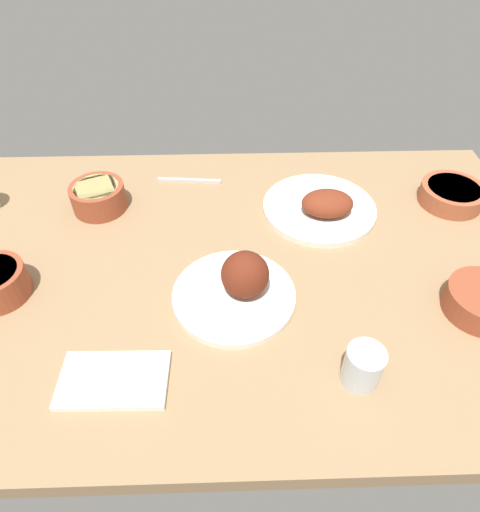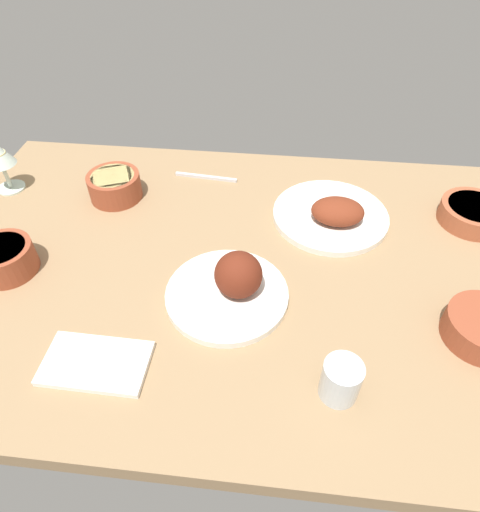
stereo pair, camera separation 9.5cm
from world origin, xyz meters
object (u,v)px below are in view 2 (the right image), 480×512
at_px(bowl_sauce, 5,258).
at_px(bowl_soup, 473,213).
at_px(plate_far_side, 232,286).
at_px(fork_loose, 206,177).
at_px(plate_near_viewer, 333,214).
at_px(water_tumbler, 341,380).
at_px(folded_napkin, 96,363).
at_px(bowl_pasta, 115,185).

relative_size(bowl_sauce, bowl_soup, 0.80).
xyz_separation_m(plate_far_side, fork_loose, (0.12, -0.41, -0.03)).
height_order(plate_near_viewer, fork_loose, plate_near_viewer).
bearing_deg(bowl_sauce, water_tumbler, 162.68).
bearing_deg(fork_loose, plate_near_viewer, 161.80).
bearing_deg(plate_far_side, fork_loose, -73.45).
distance_m(water_tumbler, fork_loose, 0.68).
bearing_deg(plate_far_side, bowl_soup, -151.06).
xyz_separation_m(folded_napkin, fork_loose, (-0.10, -0.59, -0.00)).
bearing_deg(plate_near_viewer, bowl_pasta, -4.01).
distance_m(plate_far_side, bowl_sauce, 0.48).
height_order(bowl_sauce, fork_loose, bowl_sauce).
relative_size(plate_far_side, folded_napkin, 1.34).
distance_m(plate_near_viewer, bowl_soup, 0.33).
relative_size(water_tumbler, fork_loose, 0.45).
xyz_separation_m(plate_near_viewer, bowl_sauce, (0.69, 0.24, 0.01)).
height_order(water_tumbler, fork_loose, water_tumbler).
bearing_deg(bowl_pasta, bowl_soup, 179.77).
xyz_separation_m(plate_near_viewer, fork_loose, (0.33, -0.14, -0.02)).
bearing_deg(folded_napkin, bowl_pasta, -76.48).
xyz_separation_m(bowl_pasta, water_tumbler, (-0.54, 0.49, 0.00)).
relative_size(folded_napkin, fork_loose, 1.09).
height_order(bowl_sauce, bowl_pasta, same).
height_order(bowl_sauce, water_tumbler, water_tumbler).
bearing_deg(bowl_sauce, plate_far_side, 177.33).
bearing_deg(folded_napkin, plate_near_viewer, -133.63).
height_order(water_tumbler, folded_napkin, water_tumbler).
bearing_deg(bowl_pasta, fork_loose, -153.67).
bearing_deg(water_tumbler, folded_napkin, -0.83).
relative_size(bowl_sauce, bowl_pasta, 0.95).
xyz_separation_m(plate_near_viewer, folded_napkin, (0.43, 0.45, -0.01)).
height_order(plate_near_viewer, folded_napkin, plate_near_viewer).
distance_m(bowl_soup, folded_napkin, 0.90).
distance_m(plate_far_side, bowl_pasta, 0.45).
bearing_deg(plate_near_viewer, bowl_soup, -174.03).
xyz_separation_m(water_tumbler, fork_loose, (0.32, -0.60, -0.03)).
relative_size(water_tumbler, folded_napkin, 0.41).
xyz_separation_m(bowl_soup, water_tumbler, (0.34, 0.49, 0.01)).
xyz_separation_m(bowl_sauce, bowl_pasta, (-0.15, -0.28, 0.00)).
distance_m(plate_far_side, folded_napkin, 0.29).
relative_size(plate_far_side, bowl_sauce, 1.99).
relative_size(plate_far_side, plate_near_viewer, 0.89).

